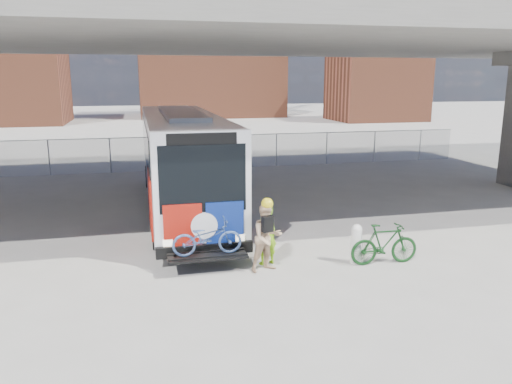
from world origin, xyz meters
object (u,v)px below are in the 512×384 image
object	(u,v)px
bus	(182,154)
bike_parked	(384,244)
bollard	(356,242)
cyclist_hivis	(266,233)
cyclist_tan	(267,237)

from	to	relation	value
bus	bike_parked	size ratio (longest dim) A/B	6.93
bollard	bike_parked	xyz separation A→B (m)	(0.70, -0.24, -0.02)
bus	cyclist_hivis	distance (m)	6.64
bus	cyclist_tan	world-z (taller)	bus
cyclist_hivis	bike_parked	size ratio (longest dim) A/B	0.96
bollard	cyclist_tan	world-z (taller)	cyclist_tan
bus	bike_parked	xyz separation A→B (m)	(4.65, -7.06, -1.55)
bollard	cyclist_tan	size ratio (longest dim) A/B	0.56
bus	cyclist_hivis	xyz separation A→B (m)	(1.61, -6.32, -1.25)
bollard	cyclist_hivis	distance (m)	2.41
bollard	cyclist_tan	xyz separation A→B (m)	(-2.44, 0.04, 0.33)
cyclist_tan	cyclist_hivis	bearing A→B (deg)	61.86
bollard	bike_parked	world-z (taller)	bike_parked
bus	bollard	bearing A→B (deg)	-59.90
cyclist_hivis	bike_parked	world-z (taller)	cyclist_hivis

